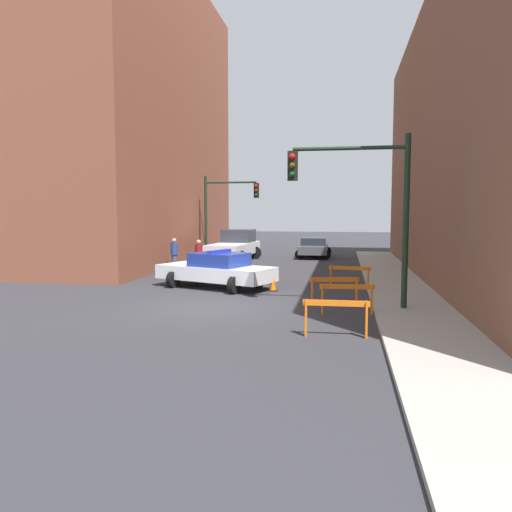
{
  "coord_description": "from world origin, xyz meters",
  "views": [
    {
      "loc": [
        4.07,
        -15.0,
        3.03
      ],
      "look_at": [
        0.37,
        6.02,
        1.11
      ],
      "focal_mm": 35.0,
      "sensor_mm": 36.0,
      "label": 1
    }
  ],
  "objects_px": {
    "white_truck": "(235,246)",
    "parked_car_near": "(314,247)",
    "traffic_light_near": "(366,195)",
    "traffic_cone": "(273,283)",
    "pedestrian_crossing": "(199,256)",
    "barrier_back": "(334,286)",
    "barrier_front": "(336,312)",
    "police_car": "(217,270)",
    "pedestrian_corner": "(174,254)",
    "barrier_mid": "(347,294)",
    "traffic_light_far": "(223,205)",
    "barrier_corner": "(349,274)"
  },
  "relations": [
    {
      "from": "white_truck",
      "to": "parked_car_near",
      "type": "bearing_deg",
      "value": 38.11
    },
    {
      "from": "traffic_light_near",
      "to": "traffic_cone",
      "type": "bearing_deg",
      "value": 135.51
    },
    {
      "from": "pedestrian_crossing",
      "to": "barrier_back",
      "type": "distance_m",
      "value": 9.7
    },
    {
      "from": "barrier_front",
      "to": "police_car",
      "type": "bearing_deg",
      "value": 124.13
    },
    {
      "from": "pedestrian_corner",
      "to": "pedestrian_crossing",
      "type": "bearing_deg",
      "value": -2.91
    },
    {
      "from": "barrier_mid",
      "to": "traffic_cone",
      "type": "distance_m",
      "value": 4.86
    },
    {
      "from": "white_truck",
      "to": "traffic_light_near",
      "type": "bearing_deg",
      "value": -58.51
    },
    {
      "from": "traffic_light_far",
      "to": "barrier_corner",
      "type": "xyz_separation_m",
      "value": [
        7.62,
        -10.52,
        -2.78
      ]
    },
    {
      "from": "barrier_mid",
      "to": "barrier_back",
      "type": "height_order",
      "value": "same"
    },
    {
      "from": "white_truck",
      "to": "pedestrian_crossing",
      "type": "xyz_separation_m",
      "value": [
        -0.3,
        -6.65,
        -0.04
      ]
    },
    {
      "from": "parked_car_near",
      "to": "pedestrian_corner",
      "type": "distance_m",
      "value": 10.9
    },
    {
      "from": "traffic_light_near",
      "to": "barrier_mid",
      "type": "relative_size",
      "value": 3.25
    },
    {
      "from": "traffic_light_far",
      "to": "traffic_light_near",
      "type": "bearing_deg",
      "value": -61.29
    },
    {
      "from": "barrier_back",
      "to": "barrier_corner",
      "type": "relative_size",
      "value": 1.0
    },
    {
      "from": "barrier_back",
      "to": "traffic_cone",
      "type": "height_order",
      "value": "barrier_back"
    },
    {
      "from": "traffic_light_far",
      "to": "white_truck",
      "type": "relative_size",
      "value": 0.94
    },
    {
      "from": "traffic_light_near",
      "to": "barrier_back",
      "type": "distance_m",
      "value": 3.14
    },
    {
      "from": "traffic_light_near",
      "to": "barrier_front",
      "type": "height_order",
      "value": "traffic_light_near"
    },
    {
      "from": "barrier_mid",
      "to": "barrier_corner",
      "type": "distance_m",
      "value": 4.9
    },
    {
      "from": "barrier_front",
      "to": "pedestrian_corner",
      "type": "bearing_deg",
      "value": 124.22
    },
    {
      "from": "pedestrian_crossing",
      "to": "traffic_cone",
      "type": "relative_size",
      "value": 2.53
    },
    {
      "from": "police_car",
      "to": "barrier_back",
      "type": "bearing_deg",
      "value": -100.12
    },
    {
      "from": "pedestrian_crossing",
      "to": "pedestrian_corner",
      "type": "bearing_deg",
      "value": -148.73
    },
    {
      "from": "traffic_light_far",
      "to": "parked_car_near",
      "type": "xyz_separation_m",
      "value": [
        5.45,
        2.85,
        -2.72
      ]
    },
    {
      "from": "pedestrian_corner",
      "to": "police_car",
      "type": "bearing_deg",
      "value": -25.89
    },
    {
      "from": "traffic_cone",
      "to": "pedestrian_corner",
      "type": "bearing_deg",
      "value": 136.42
    },
    {
      "from": "barrier_front",
      "to": "barrier_mid",
      "type": "bearing_deg",
      "value": 84.24
    },
    {
      "from": "barrier_back",
      "to": "traffic_cone",
      "type": "distance_m",
      "value": 3.46
    },
    {
      "from": "white_truck",
      "to": "parked_car_near",
      "type": "distance_m",
      "value": 5.6
    },
    {
      "from": "traffic_light_far",
      "to": "barrier_back",
      "type": "distance_m",
      "value": 15.89
    },
    {
      "from": "white_truck",
      "to": "police_car",
      "type": "bearing_deg",
      "value": -76.47
    },
    {
      "from": "traffic_light_far",
      "to": "parked_car_near",
      "type": "height_order",
      "value": "traffic_light_far"
    },
    {
      "from": "police_car",
      "to": "traffic_cone",
      "type": "height_order",
      "value": "police_car"
    },
    {
      "from": "pedestrian_corner",
      "to": "barrier_front",
      "type": "distance_m",
      "value": 14.87
    },
    {
      "from": "traffic_light_far",
      "to": "pedestrian_crossing",
      "type": "height_order",
      "value": "traffic_light_far"
    },
    {
      "from": "pedestrian_crossing",
      "to": "barrier_front",
      "type": "distance_m",
      "value": 13.13
    },
    {
      "from": "pedestrian_corner",
      "to": "barrier_mid",
      "type": "xyz_separation_m",
      "value": [
        8.64,
        -9.58,
        -0.24
      ]
    },
    {
      "from": "pedestrian_corner",
      "to": "traffic_cone",
      "type": "xyz_separation_m",
      "value": [
        5.88,
        -5.59,
        -0.54
      ]
    },
    {
      "from": "white_truck",
      "to": "barrier_mid",
      "type": "bearing_deg",
      "value": -61.32
    },
    {
      "from": "barrier_mid",
      "to": "barrier_back",
      "type": "xyz_separation_m",
      "value": [
        -0.39,
        1.49,
        0.0
      ]
    },
    {
      "from": "traffic_light_far",
      "to": "barrier_mid",
      "type": "relative_size",
      "value": 3.25
    },
    {
      "from": "traffic_light_near",
      "to": "traffic_light_far",
      "type": "height_order",
      "value": "traffic_light_near"
    },
    {
      "from": "barrier_corner",
      "to": "traffic_cone",
      "type": "distance_m",
      "value": 3.04
    },
    {
      "from": "white_truck",
      "to": "barrier_back",
      "type": "xyz_separation_m",
      "value": [
        6.33,
        -13.72,
        -0.29
      ]
    },
    {
      "from": "police_car",
      "to": "barrier_corner",
      "type": "distance_m",
      "value": 5.21
    },
    {
      "from": "pedestrian_crossing",
      "to": "traffic_cone",
      "type": "distance_m",
      "value": 6.27
    },
    {
      "from": "barrier_mid",
      "to": "barrier_front",
      "type": "bearing_deg",
      "value": -95.76
    },
    {
      "from": "police_car",
      "to": "white_truck",
      "type": "bearing_deg",
      "value": 30.11
    },
    {
      "from": "barrier_back",
      "to": "traffic_cone",
      "type": "bearing_deg",
      "value": 133.44
    },
    {
      "from": "white_truck",
      "to": "barrier_front",
      "type": "relative_size",
      "value": 3.47
    }
  ]
}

